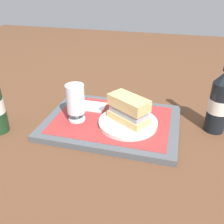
% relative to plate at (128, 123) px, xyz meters
% --- Properties ---
extents(ground_plane, '(3.00, 3.00, 0.00)m').
position_rel_plate_xyz_m(ground_plane, '(0.06, -0.02, -0.03)').
color(ground_plane, brown).
extents(tray, '(0.44, 0.32, 0.02)m').
position_rel_plate_xyz_m(tray, '(0.06, -0.02, -0.02)').
color(tray, '#4C5156').
rests_on(tray, ground_plane).
extents(placemat, '(0.38, 0.27, 0.00)m').
position_rel_plate_xyz_m(placemat, '(0.06, -0.02, -0.01)').
color(placemat, '#9E2D2D').
rests_on(placemat, tray).
extents(plate, '(0.19, 0.19, 0.01)m').
position_rel_plate_xyz_m(plate, '(0.00, 0.00, 0.00)').
color(plate, silver).
rests_on(plate, placemat).
extents(sandwich, '(0.14, 0.12, 0.08)m').
position_rel_plate_xyz_m(sandwich, '(0.00, -0.00, 0.05)').
color(sandwich, tan).
rests_on(sandwich, plate).
extents(beer_glass, '(0.06, 0.06, 0.12)m').
position_rel_plate_xyz_m(beer_glass, '(0.17, 0.01, 0.06)').
color(beer_glass, silver).
rests_on(beer_glass, placemat).
extents(napkin_folded, '(0.09, 0.07, 0.01)m').
position_rel_plate_xyz_m(napkin_folded, '(0.15, -0.08, -0.00)').
color(napkin_folded, white).
rests_on(napkin_folded, placemat).
extents(second_bottle, '(0.07, 0.07, 0.27)m').
position_rel_plate_xyz_m(second_bottle, '(-0.27, -0.07, 0.08)').
color(second_bottle, black).
rests_on(second_bottle, ground_plane).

